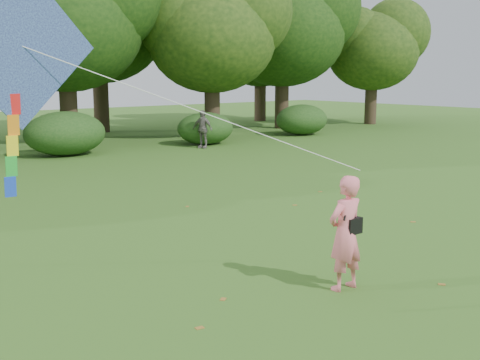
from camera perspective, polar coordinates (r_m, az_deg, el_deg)
ground at (r=10.44m, az=8.94°, el=-9.37°), size 100.00×100.00×0.00m
man_kite_flyer at (r=9.79m, az=9.95°, el=-4.98°), size 0.69×0.46×1.87m
bystander_right at (r=28.18m, az=-3.58°, el=4.84°), size 0.77×1.13×1.78m
crossbody_bag at (r=9.83m, az=10.55°, el=-4.20°), size 0.43×0.20×0.73m
flying_kite at (r=8.10m, az=-20.09°, el=11.50°), size 5.80×1.71×2.95m
fallen_leaves at (r=11.91m, az=4.46°, el=-6.79°), size 11.42×8.67×0.01m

